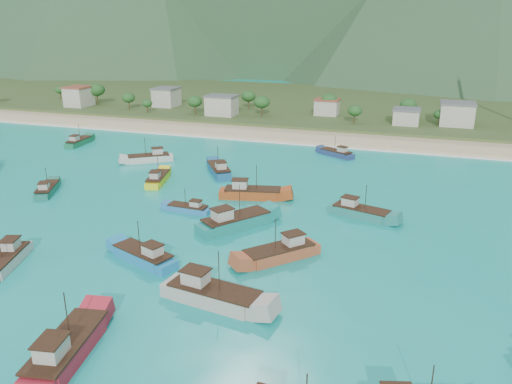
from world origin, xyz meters
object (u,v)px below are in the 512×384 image
(boat_0, at_px, (281,253))
(boat_3, at_px, (47,190))
(boat_11, at_px, (79,142))
(boat_23, at_px, (219,170))
(boat_2, at_px, (158,179))
(boat_14, at_px, (213,295))
(boat_5, at_px, (6,261))
(boat_13, at_px, (360,213))
(boat_7, at_px, (235,222))
(boat_1, at_px, (150,158))
(boat_6, at_px, (251,194))
(boat_20, at_px, (189,209))
(boat_26, at_px, (337,154))
(boat_8, at_px, (144,257))
(boat_10, at_px, (66,351))

(boat_0, distance_m, boat_3, 54.37)
(boat_11, height_order, boat_23, boat_23)
(boat_2, height_order, boat_14, boat_14)
(boat_5, distance_m, boat_11, 74.65)
(boat_13, bearing_deg, boat_7, -43.06)
(boat_3, bearing_deg, boat_11, 93.39)
(boat_1, bearing_deg, boat_23, -137.71)
(boat_6, height_order, boat_7, boat_7)
(boat_11, xyz_separation_m, boat_14, (68.50, -64.66, 0.30))
(boat_20, xyz_separation_m, boat_26, (18.80, 47.92, 0.14))
(boat_0, relative_size, boat_7, 0.85)
(boat_0, relative_size, boat_8, 0.97)
(boat_3, height_order, boat_11, boat_11)
(boat_11, bearing_deg, boat_6, -29.71)
(boat_8, bearing_deg, boat_7, -6.18)
(boat_0, xyz_separation_m, boat_1, (-45.26, 40.99, -0.08))
(boat_14, distance_m, boat_23, 54.86)
(boat_6, distance_m, boat_7, 15.23)
(boat_1, relative_size, boat_26, 1.13)
(boat_1, xyz_separation_m, boat_20, (24.19, -28.01, -0.32))
(boat_2, xyz_separation_m, boat_7, (24.50, -17.96, 0.31))
(boat_6, height_order, boat_23, boat_6)
(boat_5, distance_m, boat_20, 31.46)
(boat_11, xyz_separation_m, boat_20, (52.09, -37.46, -0.22))
(boat_6, bearing_deg, boat_2, -110.30)
(boat_7, relative_size, boat_26, 1.35)
(boat_10, relative_size, boat_13, 1.16)
(boat_26, bearing_deg, boat_10, -158.44)
(boat_5, bearing_deg, boat_3, -77.89)
(boat_5, xyz_separation_m, boat_13, (45.22, 34.87, 0.02))
(boat_14, xyz_separation_m, boat_26, (2.39, 75.12, -0.38))
(boat_0, bearing_deg, boat_8, 63.64)
(boat_0, height_order, boat_23, boat_0)
(boat_0, distance_m, boat_7, 13.50)
(boat_1, xyz_separation_m, boat_3, (-7.45, -27.63, -0.18))
(boat_11, relative_size, boat_14, 0.78)
(boat_13, bearing_deg, boat_10, -9.88)
(boat_0, bearing_deg, boat_23, -13.49)
(boat_7, relative_size, boat_8, 1.13)
(boat_0, bearing_deg, boat_14, 114.17)
(boat_0, height_order, boat_26, boat_0)
(boat_5, bearing_deg, boat_2, -110.30)
(boat_5, height_order, boat_20, boat_5)
(boat_13, bearing_deg, boat_5, -36.81)
(boat_3, relative_size, boat_5, 0.86)
(boat_3, bearing_deg, boat_6, -11.08)
(boat_6, xyz_separation_m, boat_20, (-8.43, -10.68, -0.44))
(boat_1, relative_size, boat_7, 0.84)
(boat_1, xyz_separation_m, boat_8, (26.87, -48.17, -0.01))
(boat_13, bearing_deg, boat_14, -5.80)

